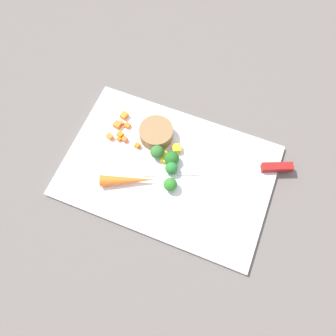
# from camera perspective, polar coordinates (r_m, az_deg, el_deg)

# --- Properties ---
(ground_plane) EXTENTS (4.00, 4.00, 0.00)m
(ground_plane) POSITION_cam_1_polar(r_m,az_deg,el_deg) (0.88, 0.00, -0.58)
(ground_plane) COLOR #625C57
(cutting_board) EXTENTS (0.51, 0.34, 0.01)m
(cutting_board) POSITION_cam_1_polar(r_m,az_deg,el_deg) (0.87, 0.00, -0.42)
(cutting_board) COLOR white
(cutting_board) RESTS_ON ground_plane
(prep_bowl) EXTENTS (0.09, 0.09, 0.04)m
(prep_bowl) POSITION_cam_1_polar(r_m,az_deg,el_deg) (0.90, -1.95, 5.77)
(prep_bowl) COLOR olive
(prep_bowl) RESTS_ON cutting_board
(chef_knife) EXTENTS (0.35, 0.17, 0.02)m
(chef_knife) POSITION_cam_1_polar(r_m,az_deg,el_deg) (0.88, 12.39, -0.07)
(chef_knife) COLOR silver
(chef_knife) RESTS_ON cutting_board
(whole_carrot) EXTENTS (0.14, 0.08, 0.03)m
(whole_carrot) POSITION_cam_1_polar(r_m,az_deg,el_deg) (0.85, -6.56, -2.01)
(whole_carrot) COLOR orange
(whole_carrot) RESTS_ON cutting_board
(carrot_dice_0) EXTENTS (0.02, 0.02, 0.01)m
(carrot_dice_0) POSITION_cam_1_polar(r_m,az_deg,el_deg) (0.91, -7.81, 5.45)
(carrot_dice_0) COLOR orange
(carrot_dice_0) RESTS_ON cutting_board
(carrot_dice_1) EXTENTS (0.02, 0.02, 0.02)m
(carrot_dice_1) POSITION_cam_1_polar(r_m,az_deg,el_deg) (0.93, -8.30, 7.01)
(carrot_dice_1) COLOR orange
(carrot_dice_1) RESTS_ON cutting_board
(carrot_dice_2) EXTENTS (0.02, 0.02, 0.01)m
(carrot_dice_2) POSITION_cam_1_polar(r_m,az_deg,el_deg) (0.94, -7.19, 8.55)
(carrot_dice_2) COLOR orange
(carrot_dice_2) RESTS_ON cutting_board
(carrot_dice_3) EXTENTS (0.02, 0.02, 0.01)m
(carrot_dice_3) POSITION_cam_1_polar(r_m,az_deg,el_deg) (0.92, -9.52, 5.10)
(carrot_dice_3) COLOR orange
(carrot_dice_3) RESTS_ON cutting_board
(carrot_dice_4) EXTENTS (0.02, 0.02, 0.01)m
(carrot_dice_4) POSITION_cam_1_polar(r_m,az_deg,el_deg) (0.93, -7.69, 7.27)
(carrot_dice_4) COLOR orange
(carrot_dice_4) RESTS_ON cutting_board
(carrot_dice_5) EXTENTS (0.01, 0.01, 0.01)m
(carrot_dice_5) POSITION_cam_1_polar(r_m,az_deg,el_deg) (0.93, -6.69, 6.92)
(carrot_dice_5) COLOR orange
(carrot_dice_5) RESTS_ON cutting_board
(carrot_dice_6) EXTENTS (0.02, 0.02, 0.01)m
(carrot_dice_6) POSITION_cam_1_polar(r_m,az_deg,el_deg) (0.91, -7.15, 4.69)
(carrot_dice_6) COLOR orange
(carrot_dice_6) RESTS_ON cutting_board
(carrot_dice_7) EXTENTS (0.01, 0.01, 0.01)m
(carrot_dice_7) POSITION_cam_1_polar(r_m,az_deg,el_deg) (0.91, -8.00, 4.76)
(carrot_dice_7) COLOR orange
(carrot_dice_7) RESTS_ON cutting_board
(carrot_dice_8) EXTENTS (0.01, 0.01, 0.01)m
(carrot_dice_8) POSITION_cam_1_polar(r_m,az_deg,el_deg) (0.89, -5.05, 3.70)
(carrot_dice_8) COLOR orange
(carrot_dice_8) RESTS_ON cutting_board
(pepper_dice_0) EXTENTS (0.02, 0.02, 0.01)m
(pepper_dice_0) POSITION_cam_1_polar(r_m,az_deg,el_deg) (0.87, -0.62, 1.36)
(pepper_dice_0) COLOR yellow
(pepper_dice_0) RESTS_ON cutting_board
(pepper_dice_1) EXTENTS (0.03, 0.03, 0.02)m
(pepper_dice_1) POSITION_cam_1_polar(r_m,az_deg,el_deg) (0.89, 1.33, 3.23)
(pepper_dice_1) COLOR yellow
(pepper_dice_1) RESTS_ON cutting_board
(pepper_dice_2) EXTENTS (0.02, 0.02, 0.01)m
(pepper_dice_2) POSITION_cam_1_polar(r_m,az_deg,el_deg) (0.87, 0.72, 0.57)
(pepper_dice_2) COLOR yellow
(pepper_dice_2) RESTS_ON cutting_board
(pepper_dice_3) EXTENTS (0.02, 0.02, 0.01)m
(pepper_dice_3) POSITION_cam_1_polar(r_m,az_deg,el_deg) (0.88, -0.57, 2.15)
(pepper_dice_3) COLOR yellow
(pepper_dice_3) RESTS_ON cutting_board
(broccoli_floret_0) EXTENTS (0.03, 0.03, 0.04)m
(broccoli_floret_0) POSITION_cam_1_polar(r_m,az_deg,el_deg) (0.83, 0.39, -2.74)
(broccoli_floret_0) COLOR #90C459
(broccoli_floret_0) RESTS_ON cutting_board
(broccoli_floret_1) EXTENTS (0.03, 0.03, 0.04)m
(broccoli_floret_1) POSITION_cam_1_polar(r_m,az_deg,el_deg) (0.87, -1.81, 2.67)
(broccoli_floret_1) COLOR #8FC35C
(broccoli_floret_1) RESTS_ON cutting_board
(broccoli_floret_2) EXTENTS (0.04, 0.04, 0.04)m
(broccoli_floret_2) POSITION_cam_1_polar(r_m,az_deg,el_deg) (0.86, 0.59, 1.60)
(broccoli_floret_2) COLOR #88AE5C
(broccoli_floret_2) RESTS_ON cutting_board
(broccoli_floret_3) EXTENTS (0.03, 0.03, 0.03)m
(broccoli_floret_3) POSITION_cam_1_polar(r_m,az_deg,el_deg) (0.85, 0.47, -0.25)
(broccoli_floret_3) COLOR #92BD55
(broccoli_floret_3) RESTS_ON cutting_board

